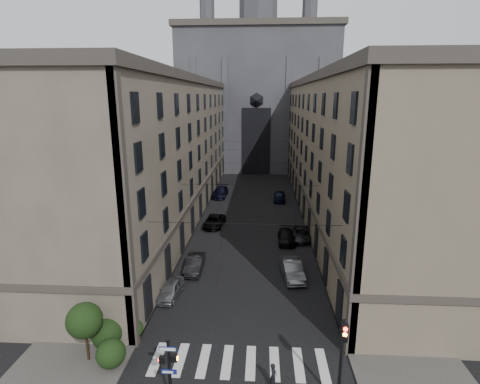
% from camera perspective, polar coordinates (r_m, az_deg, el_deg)
% --- Properties ---
extents(sidewalk_left, '(7.00, 80.00, 0.15)m').
position_cam_1_polar(sidewalk_left, '(54.99, -9.15, -2.98)').
color(sidewalk_left, '#383533').
rests_on(sidewalk_left, ground).
extents(sidewalk_right, '(7.00, 80.00, 0.15)m').
position_cam_1_polar(sidewalk_right, '(54.51, 12.99, -3.33)').
color(sidewalk_right, '#383533').
rests_on(sidewalk_right, ground).
extents(zebra_crossing, '(11.00, 3.20, 0.01)m').
position_cam_1_polar(zebra_crossing, '(25.99, -0.16, -24.47)').
color(zebra_crossing, beige).
rests_on(zebra_crossing, ground).
extents(building_left, '(13.60, 60.60, 18.85)m').
position_cam_1_polar(building_left, '(53.73, -12.62, 6.58)').
color(building_left, '#524B3E').
rests_on(building_left, ground).
extents(building_right, '(13.60, 60.60, 18.85)m').
position_cam_1_polar(building_right, '(53.09, 16.70, 6.24)').
color(building_right, brown).
rests_on(building_right, ground).
extents(gothic_tower, '(35.00, 23.00, 58.00)m').
position_cam_1_polar(gothic_tower, '(90.19, 2.66, 15.31)').
color(gothic_tower, '#2D2D33').
rests_on(gothic_tower, ground).
extents(pedestrian_signal_left, '(1.02, 0.38, 4.00)m').
position_cam_1_polar(pedestrian_signal_left, '(22.30, -10.76, -24.75)').
color(pedestrian_signal_left, black).
rests_on(pedestrian_signal_left, ground).
extents(traffic_light_right, '(0.34, 0.50, 5.20)m').
position_cam_1_polar(traffic_light_right, '(21.95, 15.29, -22.59)').
color(traffic_light_right, black).
rests_on(traffic_light_right, ground).
extents(shrub_cluster, '(3.90, 4.40, 3.90)m').
position_cam_1_polar(shrub_cluster, '(26.80, -20.30, -19.39)').
color(shrub_cluster, black).
rests_on(shrub_cluster, sidewalk_left).
extents(tram_wires, '(14.00, 60.00, 0.43)m').
position_cam_1_polar(tram_wires, '(51.65, 1.93, 4.26)').
color(tram_wires, black).
rests_on(tram_wires, ground).
extents(car_left_near, '(1.96, 4.03, 1.32)m').
position_cam_1_polar(car_left_near, '(32.77, -10.55, -14.41)').
color(car_left_near, gray).
rests_on(car_left_near, ground).
extents(car_left_midnear, '(1.55, 4.41, 1.45)m').
position_cam_1_polar(car_left_midnear, '(36.75, -6.94, -10.83)').
color(car_left_midnear, black).
rests_on(car_left_midnear, ground).
extents(car_left_midfar, '(2.71, 5.17, 1.39)m').
position_cam_1_polar(car_left_midfar, '(48.43, -3.95, -4.47)').
color(car_left_midfar, black).
rests_on(car_left_midfar, ground).
extents(car_left_far, '(2.57, 5.64, 1.60)m').
position_cam_1_polar(car_left_far, '(62.53, -3.04, -0.00)').
color(car_left_far, black).
rests_on(car_left_far, ground).
extents(car_right_near, '(2.23, 4.97, 1.58)m').
position_cam_1_polar(car_right_near, '(35.63, 7.93, -11.59)').
color(car_right_near, slate).
rests_on(car_right_near, ground).
extents(car_right_midnear, '(2.79, 5.11, 1.36)m').
position_cam_1_polar(car_right_midnear, '(44.74, 9.29, -6.27)').
color(car_right_midnear, black).
rests_on(car_right_midnear, ground).
extents(car_right_midfar, '(1.87, 4.58, 1.33)m').
position_cam_1_polar(car_right_midfar, '(43.57, 7.06, -6.78)').
color(car_right_midfar, black).
rests_on(car_right_midfar, ground).
extents(car_right_far, '(2.05, 4.64, 1.55)m').
position_cam_1_polar(car_right_far, '(60.23, 6.05, -0.65)').
color(car_right_far, black).
rests_on(car_right_far, ground).
extents(pedestrian, '(0.49, 0.64, 1.57)m').
position_cam_1_polar(pedestrian, '(23.94, 5.10, -26.11)').
color(pedestrian, black).
rests_on(pedestrian, ground).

